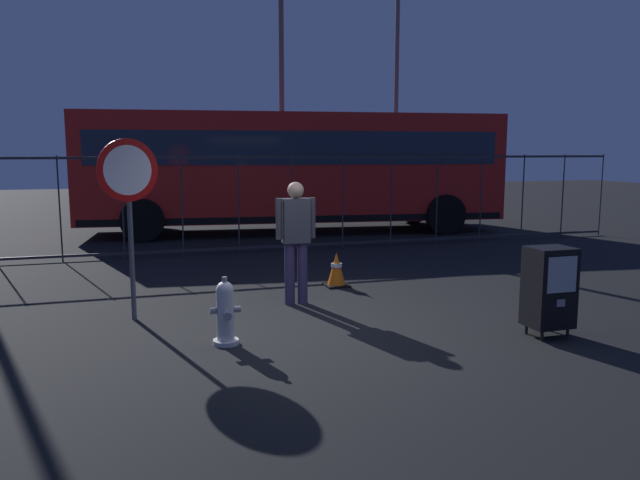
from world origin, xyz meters
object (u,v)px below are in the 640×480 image
Objects in this scene: stop_sign at (129,191)px; street_light_near_right at (397,72)px; newspaper_box_primary at (549,287)px; street_light_far_left at (281,74)px; fire_hydrant at (225,313)px; bus_near at (293,165)px; pedestrian at (296,236)px; traffic_cone at (337,270)px.

street_light_near_right is (8.32, 10.75, 2.99)m from stop_sign.
street_light_far_left is (-0.46, 10.66, 3.55)m from newspaper_box_primary.
newspaper_box_primary is at bearing -87.53° from street_light_far_left.
fire_hydrant is 0.10× the size of street_light_far_left.
street_light_near_right reaches higher than street_light_far_left.
stop_sign is (-4.46, 2.10, 1.03)m from newspaper_box_primary.
street_light_far_left is (3.06, 9.88, 3.77)m from fire_hydrant.
bus_near is at bearing -86.19° from street_light_far_left.
street_light_near_right is at bearing 73.29° from newspaper_box_primary.
fire_hydrant is 11.00m from street_light_far_left.
newspaper_box_primary is at bearing -106.71° from street_light_near_right.
newspaper_box_primary is 14.02m from street_light_near_right.
pedestrian is 9.16m from street_light_far_left.
bus_near is at bearing 70.78° from fire_hydrant.
traffic_cone is 0.07× the size of street_light_far_left.
street_light_near_right is (5.30, 9.69, 4.33)m from traffic_cone.
street_light_near_right is at bearing 59.70° from pedestrian.
newspaper_box_primary is 0.10× the size of bus_near.
stop_sign reaches higher than pedestrian.
street_light_near_right is at bearing 61.33° from traffic_cone.
street_light_near_right is at bearing 52.29° from stop_sign.
stop_sign is 13.92m from street_light_near_right.
traffic_cone is 11.87m from street_light_near_right.
street_light_far_left is at bearing 77.46° from pedestrian.
street_light_near_right is at bearing 43.34° from bus_near.
bus_near is (-0.40, 9.73, 1.14)m from newspaper_box_primary.
fire_hydrant is at bearing -131.08° from traffic_cone.
street_light_near_right reaches higher than stop_sign.
fire_hydrant is 0.09× the size of street_light_near_right.
bus_near reaches higher than pedestrian.
street_light_near_right is (4.26, 3.13, 2.88)m from bus_near.
fire_hydrant is 1.41× the size of traffic_cone.
street_light_near_right is 4.87m from street_light_far_left.
stop_sign is 1.34× the size of pedestrian.
fire_hydrant is at bearing 167.38° from newspaper_box_primary.
street_light_near_right reaches higher than pedestrian.
street_light_far_left is at bearing 82.55° from traffic_cone.
traffic_cone is at bearing 45.22° from pedestrian.
street_light_far_left is (-4.32, -2.19, -0.47)m from street_light_near_right.
traffic_cone is at bearing 48.92° from fire_hydrant.
stop_sign is 0.21× the size of bus_near.
newspaper_box_primary reaches higher than fire_hydrant.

